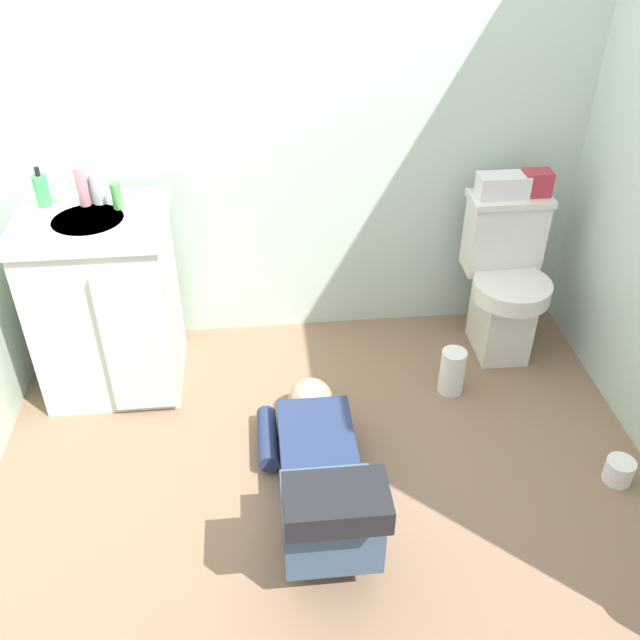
# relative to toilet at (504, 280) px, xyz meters

# --- Properties ---
(ground_plane) EXTENTS (3.07, 3.12, 0.04)m
(ground_plane) POSITION_rel_toilet_xyz_m (-0.91, -0.79, -0.39)
(ground_plane) COLOR #87674F
(wall_back) EXTENTS (2.73, 0.08, 2.40)m
(wall_back) POSITION_rel_toilet_xyz_m (-0.91, 0.30, 0.83)
(wall_back) COLOR #B8CFBD
(wall_back) RESTS_ON ground_plane
(toilet) EXTENTS (0.36, 0.46, 0.75)m
(toilet) POSITION_rel_toilet_xyz_m (0.00, 0.00, 0.00)
(toilet) COLOR silver
(toilet) RESTS_ON ground_plane
(vanity_cabinet) EXTENTS (0.60, 0.53, 0.82)m
(vanity_cabinet) POSITION_rel_toilet_xyz_m (-1.78, -0.08, 0.05)
(vanity_cabinet) COLOR silver
(vanity_cabinet) RESTS_ON ground_plane
(faucet) EXTENTS (0.02, 0.02, 0.10)m
(faucet) POSITION_rel_toilet_xyz_m (-1.78, 0.06, 0.50)
(faucet) COLOR silver
(faucet) RESTS_ON vanity_cabinet
(person_plumber) EXTENTS (0.38, 1.06, 0.52)m
(person_plumber) POSITION_rel_toilet_xyz_m (-0.95, -0.94, -0.19)
(person_plumber) COLOR navy
(person_plumber) RESTS_ON ground_plane
(tissue_box) EXTENTS (0.22, 0.11, 0.10)m
(tissue_box) POSITION_rel_toilet_xyz_m (-0.04, 0.09, 0.43)
(tissue_box) COLOR silver
(tissue_box) RESTS_ON toilet
(toiletry_bag) EXTENTS (0.12, 0.09, 0.11)m
(toiletry_bag) POSITION_rel_toilet_xyz_m (0.11, 0.09, 0.44)
(toiletry_bag) COLOR #B22D3F
(toiletry_bag) RESTS_ON toilet
(soap_dispenser) EXTENTS (0.06, 0.06, 0.17)m
(soap_dispenser) POSITION_rel_toilet_xyz_m (-1.97, 0.04, 0.52)
(soap_dispenser) COLOR #43A45A
(soap_dispenser) RESTS_ON vanity_cabinet
(bottle_white) EXTENTS (0.05, 0.05, 0.11)m
(bottle_white) POSITION_rel_toilet_xyz_m (-1.89, 0.05, 0.51)
(bottle_white) COLOR white
(bottle_white) RESTS_ON vanity_cabinet
(bottle_pink) EXTENTS (0.04, 0.04, 0.16)m
(bottle_pink) POSITION_rel_toilet_xyz_m (-1.81, 0.03, 0.53)
(bottle_pink) COLOR pink
(bottle_pink) RESTS_ON vanity_cabinet
(bottle_clear) EXTENTS (0.06, 0.06, 0.13)m
(bottle_clear) POSITION_rel_toilet_xyz_m (-1.75, 0.05, 0.52)
(bottle_clear) COLOR silver
(bottle_clear) RESTS_ON vanity_cabinet
(bottle_green) EXTENTS (0.04, 0.04, 0.11)m
(bottle_green) POSITION_rel_toilet_xyz_m (-1.67, -0.01, 0.51)
(bottle_green) COLOR #50A24C
(bottle_green) RESTS_ON vanity_cabinet
(paper_towel_roll) EXTENTS (0.11, 0.11, 0.22)m
(paper_towel_roll) POSITION_rel_toilet_xyz_m (-0.30, -0.32, -0.26)
(paper_towel_roll) COLOR white
(paper_towel_roll) RESTS_ON ground_plane
(toilet_paper_roll) EXTENTS (0.11, 0.11, 0.10)m
(toilet_paper_roll) POSITION_rel_toilet_xyz_m (0.21, -0.90, -0.32)
(toilet_paper_roll) COLOR white
(toilet_paper_roll) RESTS_ON ground_plane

